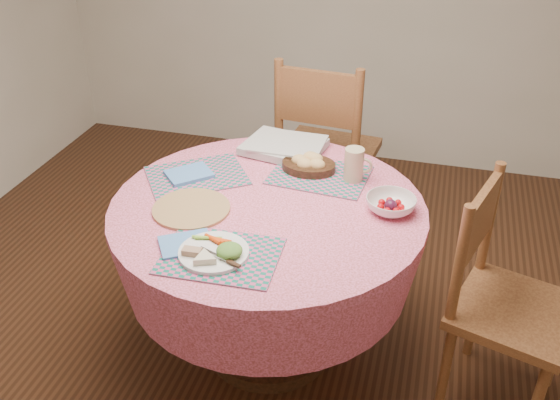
{
  "coord_description": "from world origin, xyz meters",
  "views": [
    {
      "loc": [
        0.59,
        -1.98,
        2.02
      ],
      "look_at": [
        0.05,
        0.0,
        0.78
      ],
      "focal_mm": 40.0,
      "sensor_mm": 36.0,
      "label": 1
    }
  ],
  "objects_px": {
    "dining_table": "(268,246)",
    "latte_mug": "(354,165)",
    "wicker_trivet": "(191,209)",
    "fruit_bowl": "(391,205)",
    "bread_bowl": "(309,163)",
    "dinner_plate": "(215,252)",
    "chair_right": "(502,297)",
    "chair_back": "(325,148)"
  },
  "relations": [
    {
      "from": "dinner_plate",
      "to": "fruit_bowl",
      "type": "relative_size",
      "value": 1.0
    },
    {
      "from": "wicker_trivet",
      "to": "bread_bowl",
      "type": "height_order",
      "value": "bread_bowl"
    },
    {
      "from": "bread_bowl",
      "to": "latte_mug",
      "type": "height_order",
      "value": "latte_mug"
    },
    {
      "from": "wicker_trivet",
      "to": "chair_right",
      "type": "bearing_deg",
      "value": 5.02
    },
    {
      "from": "dining_table",
      "to": "wicker_trivet",
      "type": "distance_m",
      "value": 0.36
    },
    {
      "from": "chair_right",
      "to": "bread_bowl",
      "type": "relative_size",
      "value": 4.12
    },
    {
      "from": "fruit_bowl",
      "to": "wicker_trivet",
      "type": "bearing_deg",
      "value": -165.36
    },
    {
      "from": "fruit_bowl",
      "to": "latte_mug",
      "type": "bearing_deg",
      "value": 131.3
    },
    {
      "from": "chair_back",
      "to": "dinner_plate",
      "type": "xyz_separation_m",
      "value": [
        -0.12,
        -1.31,
        0.22
      ]
    },
    {
      "from": "bread_bowl",
      "to": "chair_right",
      "type": "bearing_deg",
      "value": -21.33
    },
    {
      "from": "bread_bowl",
      "to": "latte_mug",
      "type": "xyz_separation_m",
      "value": [
        0.2,
        -0.03,
        0.04
      ]
    },
    {
      "from": "bread_bowl",
      "to": "fruit_bowl",
      "type": "height_order",
      "value": "bread_bowl"
    },
    {
      "from": "chair_back",
      "to": "wicker_trivet",
      "type": "xyz_separation_m",
      "value": [
        -0.31,
        -1.05,
        0.2
      ]
    },
    {
      "from": "dinner_plate",
      "to": "latte_mug",
      "type": "height_order",
      "value": "latte_mug"
    },
    {
      "from": "wicker_trivet",
      "to": "fruit_bowl",
      "type": "bearing_deg",
      "value": 14.64
    },
    {
      "from": "chair_right",
      "to": "latte_mug",
      "type": "relative_size",
      "value": 6.78
    },
    {
      "from": "chair_right",
      "to": "latte_mug",
      "type": "height_order",
      "value": "chair_right"
    },
    {
      "from": "dining_table",
      "to": "chair_back",
      "type": "xyz_separation_m",
      "value": [
        0.04,
        0.93,
        -0.0
      ]
    },
    {
      "from": "latte_mug",
      "to": "bread_bowl",
      "type": "bearing_deg",
      "value": 170.17
    },
    {
      "from": "dining_table",
      "to": "dinner_plate",
      "type": "relative_size",
      "value": 5.04
    },
    {
      "from": "chair_right",
      "to": "latte_mug",
      "type": "xyz_separation_m",
      "value": [
        -0.63,
        0.29,
        0.33
      ]
    },
    {
      "from": "chair_back",
      "to": "fruit_bowl",
      "type": "xyz_separation_m",
      "value": [
        0.43,
        -0.86,
        0.23
      ]
    },
    {
      "from": "chair_back",
      "to": "fruit_bowl",
      "type": "height_order",
      "value": "chair_back"
    },
    {
      "from": "chair_right",
      "to": "chair_back",
      "type": "distance_m",
      "value": 1.29
    },
    {
      "from": "dining_table",
      "to": "wicker_trivet",
      "type": "bearing_deg",
      "value": -157.33
    },
    {
      "from": "chair_back",
      "to": "fruit_bowl",
      "type": "distance_m",
      "value": 0.98
    },
    {
      "from": "chair_back",
      "to": "dinner_plate",
      "type": "relative_size",
      "value": 4.32
    },
    {
      "from": "chair_right",
      "to": "wicker_trivet",
      "type": "distance_m",
      "value": 1.22
    },
    {
      "from": "chair_back",
      "to": "fruit_bowl",
      "type": "bearing_deg",
      "value": 122.41
    },
    {
      "from": "bread_bowl",
      "to": "fruit_bowl",
      "type": "relative_size",
      "value": 0.94
    },
    {
      "from": "dinner_plate",
      "to": "latte_mug",
      "type": "xyz_separation_m",
      "value": [
        0.37,
        0.65,
        0.05
      ]
    },
    {
      "from": "dining_table",
      "to": "fruit_bowl",
      "type": "height_order",
      "value": "fruit_bowl"
    },
    {
      "from": "chair_right",
      "to": "chair_back",
      "type": "relative_size",
      "value": 0.89
    },
    {
      "from": "chair_back",
      "to": "wicker_trivet",
      "type": "relative_size",
      "value": 3.54
    },
    {
      "from": "wicker_trivet",
      "to": "dinner_plate",
      "type": "distance_m",
      "value": 0.33
    },
    {
      "from": "chair_right",
      "to": "dinner_plate",
      "type": "bearing_deg",
      "value": 127.52
    },
    {
      "from": "dining_table",
      "to": "bread_bowl",
      "type": "height_order",
      "value": "bread_bowl"
    },
    {
      "from": "wicker_trivet",
      "to": "dinner_plate",
      "type": "xyz_separation_m",
      "value": [
        0.2,
        -0.26,
        0.02
      ]
    },
    {
      "from": "dining_table",
      "to": "latte_mug",
      "type": "height_order",
      "value": "latte_mug"
    },
    {
      "from": "chair_right",
      "to": "fruit_bowl",
      "type": "relative_size",
      "value": 3.87
    },
    {
      "from": "bread_bowl",
      "to": "latte_mug",
      "type": "relative_size",
      "value": 1.64
    },
    {
      "from": "wicker_trivet",
      "to": "fruit_bowl",
      "type": "height_order",
      "value": "fruit_bowl"
    }
  ]
}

